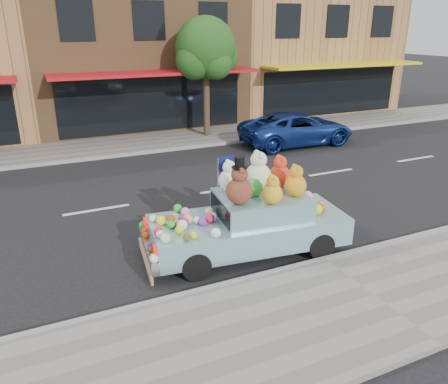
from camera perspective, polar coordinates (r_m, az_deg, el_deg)
ground at (r=13.67m, az=0.40°, el=0.38°), size 120.00×120.00×0.00m
near_sidewalk at (r=8.81m, az=18.95°, el=-12.88°), size 60.00×3.00×0.12m
far_sidewalk at (r=19.48m, az=-7.72°, el=6.65°), size 60.00×3.00×0.12m
near_kerb at (r=9.75m, az=12.99°, el=-8.68°), size 60.00×0.12×0.13m
far_kerb at (r=18.09m, az=-6.31°, el=5.63°), size 60.00×0.12×0.13m
storefront_mid at (r=24.22m, az=-12.19°, el=17.75°), size 10.00×9.80×7.30m
storefront_right at (r=28.19m, az=9.10°, el=18.32°), size 10.00×9.80×7.30m
street_tree at (r=19.65m, az=-2.38°, el=17.68°), size 3.00×2.70×5.22m
car_blue at (r=19.06m, az=9.50°, el=8.18°), size 4.99×2.39×1.37m
art_car at (r=9.66m, az=3.39°, el=-3.39°), size 4.65×2.24×2.36m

